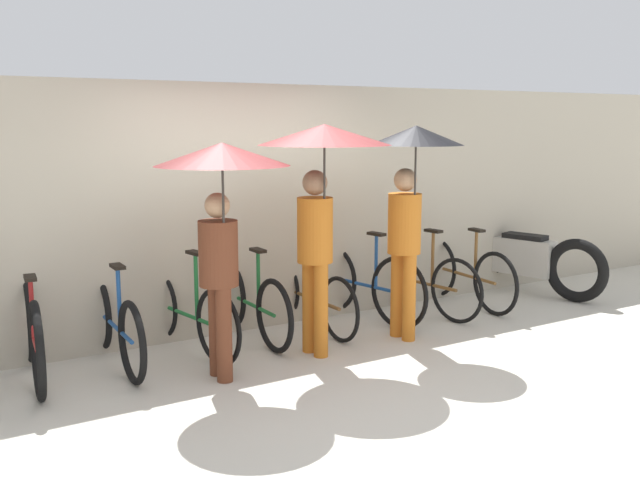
# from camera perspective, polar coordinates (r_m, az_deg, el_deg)

# --- Properties ---
(ground_plane) EXTENTS (30.00, 30.00, 0.00)m
(ground_plane) POSITION_cam_1_polar(r_m,az_deg,el_deg) (5.99, 0.12, -11.11)
(ground_plane) COLOR beige
(back_wall) EXTENTS (14.40, 0.12, 2.47)m
(back_wall) POSITION_cam_1_polar(r_m,az_deg,el_deg) (7.13, -6.89, 2.41)
(back_wall) COLOR #B2A893
(back_wall) RESTS_ON ground
(parked_bicycle_1) EXTENTS (0.44, 1.75, 1.02)m
(parked_bicycle_1) POSITION_cam_1_polar(r_m,az_deg,el_deg) (6.34, -22.01, -6.85)
(parked_bicycle_1) COLOR black
(parked_bicycle_1) RESTS_ON ground
(parked_bicycle_2) EXTENTS (0.44, 1.74, 1.06)m
(parked_bicycle_2) POSITION_cam_1_polar(r_m,az_deg,el_deg) (6.48, -16.11, -6.50)
(parked_bicycle_2) COLOR black
(parked_bicycle_2) RESTS_ON ground
(parked_bicycle_3) EXTENTS (0.47, 1.73, 1.05)m
(parked_bicycle_3) POSITION_cam_1_polar(r_m,az_deg,el_deg) (6.71, -10.66, -5.69)
(parked_bicycle_3) COLOR black
(parked_bicycle_3) RESTS_ON ground
(parked_bicycle_4) EXTENTS (0.44, 1.67, 1.03)m
(parked_bicycle_4) POSITION_cam_1_polar(r_m,az_deg,el_deg) (6.99, -5.57, -4.98)
(parked_bicycle_4) COLOR black
(parked_bicycle_4) RESTS_ON ground
(parked_bicycle_5) EXTENTS (0.44, 1.73, 1.10)m
(parked_bicycle_5) POSITION_cam_1_polar(r_m,az_deg,el_deg) (7.31, -0.88, -4.38)
(parked_bicycle_5) COLOR black
(parked_bicycle_5) RESTS_ON ground
(parked_bicycle_6) EXTENTS (0.51, 1.73, 0.98)m
(parked_bicycle_6) POSITION_cam_1_polar(r_m,az_deg,el_deg) (7.64, 3.50, -3.47)
(parked_bicycle_6) COLOR black
(parked_bicycle_6) RESTS_ON ground
(parked_bicycle_7) EXTENTS (0.45, 1.73, 1.05)m
(parked_bicycle_7) POSITION_cam_1_polar(r_m,az_deg,el_deg) (7.96, 7.92, -3.18)
(parked_bicycle_7) COLOR black
(parked_bicycle_7) RESTS_ON ground
(parked_bicycle_8) EXTENTS (0.44, 1.74, 1.10)m
(parked_bicycle_8) POSITION_cam_1_polar(r_m,az_deg,el_deg) (8.40, 11.46, -2.59)
(parked_bicycle_8) COLOR black
(parked_bicycle_8) RESTS_ON ground
(pedestrian_leading) EXTENTS (1.06, 1.06, 1.95)m
(pedestrian_leading) POSITION_cam_1_polar(r_m,az_deg,el_deg) (5.65, -7.92, 3.83)
(pedestrian_leading) COLOR brown
(pedestrian_leading) RESTS_ON ground
(pedestrian_center) EXTENTS (1.16, 1.16, 2.08)m
(pedestrian_center) POSITION_cam_1_polar(r_m,az_deg,el_deg) (6.20, 0.13, 5.71)
(pedestrian_center) COLOR #C66B1E
(pedestrian_center) RESTS_ON ground
(pedestrian_trailing) EXTENTS (0.88, 0.88, 2.07)m
(pedestrian_trailing) POSITION_cam_1_polar(r_m,az_deg,el_deg) (6.76, 7.30, 4.82)
(pedestrian_trailing) COLOR #C66B1E
(pedestrian_trailing) RESTS_ON ground
(motorcycle) EXTENTS (0.80, 2.06, 0.94)m
(motorcycle) POSITION_cam_1_polar(r_m,az_deg,el_deg) (9.15, 15.99, -1.53)
(motorcycle) COLOR black
(motorcycle) RESTS_ON ground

